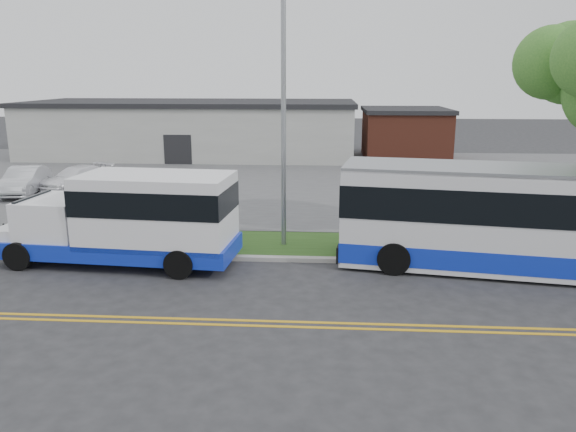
# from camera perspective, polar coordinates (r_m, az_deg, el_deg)

# --- Properties ---
(ground) EXTENTS (140.00, 140.00, 0.00)m
(ground) POSITION_cam_1_polar(r_m,az_deg,el_deg) (18.95, -10.19, -5.37)
(ground) COLOR #28282B
(ground) RESTS_ON ground
(lane_line_north) EXTENTS (70.00, 0.12, 0.01)m
(lane_line_north) POSITION_cam_1_polar(r_m,az_deg,el_deg) (15.50, -13.61, -10.03)
(lane_line_north) COLOR gold
(lane_line_north) RESTS_ON ground
(lane_line_south) EXTENTS (70.00, 0.12, 0.01)m
(lane_line_south) POSITION_cam_1_polar(r_m,az_deg,el_deg) (15.24, -13.94, -10.47)
(lane_line_south) COLOR gold
(lane_line_south) RESTS_ON ground
(curb) EXTENTS (80.00, 0.30, 0.15)m
(curb) POSITION_cam_1_polar(r_m,az_deg,el_deg) (19.93, -9.45, -4.13)
(curb) COLOR #9E9B93
(curb) RESTS_ON ground
(verge) EXTENTS (80.00, 3.30, 0.10)m
(verge) POSITION_cam_1_polar(r_m,az_deg,el_deg) (21.62, -8.38, -2.72)
(verge) COLOR #264818
(verge) RESTS_ON ground
(parking_lot) EXTENTS (80.00, 25.00, 0.10)m
(parking_lot) POSITION_cam_1_polar(r_m,az_deg,el_deg) (35.16, -3.62, 3.87)
(parking_lot) COLOR #4C4C4F
(parking_lot) RESTS_ON ground
(commercial_building) EXTENTS (25.40, 10.40, 4.35)m
(commercial_building) POSITION_cam_1_polar(r_m,az_deg,el_deg) (45.73, -9.60, 8.75)
(commercial_building) COLOR #9E9E99
(commercial_building) RESTS_ON ground
(brick_wing) EXTENTS (6.30, 7.30, 3.90)m
(brick_wing) POSITION_cam_1_polar(r_m,az_deg,el_deg) (43.95, 11.75, 8.16)
(brick_wing) COLOR brown
(brick_wing) RESTS_ON ground
(streetlight_near) EXTENTS (0.35, 1.53, 9.50)m
(streetlight_near) POSITION_cam_1_polar(r_m,az_deg,el_deg) (20.13, -0.47, 11.21)
(streetlight_near) COLOR gray
(streetlight_near) RESTS_ON verge
(shuttle_bus) EXTENTS (8.26, 3.28, 3.09)m
(shuttle_bus) POSITION_cam_1_polar(r_m,az_deg,el_deg) (19.50, -15.33, -0.03)
(shuttle_bus) COLOR #102AB6
(shuttle_bus) RESTS_ON ground
(transit_bus) EXTENTS (12.59, 4.74, 3.41)m
(transit_bus) POSITION_cam_1_polar(r_m,az_deg,el_deg) (19.67, 23.68, -0.39)
(transit_bus) COLOR silver
(transit_bus) RESTS_ON ground
(parked_car_a) EXTENTS (2.21, 4.59, 1.45)m
(parked_car_a) POSITION_cam_1_polar(r_m,az_deg,el_deg) (33.08, -25.18, 3.29)
(parked_car_a) COLOR silver
(parked_car_a) RESTS_ON parking_lot
(parked_car_b) EXTENTS (3.51, 4.71, 1.27)m
(parked_car_b) POSITION_cam_1_polar(r_m,az_deg,el_deg) (33.34, -20.72, 3.63)
(parked_car_b) COLOR white
(parked_car_b) RESTS_ON parking_lot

